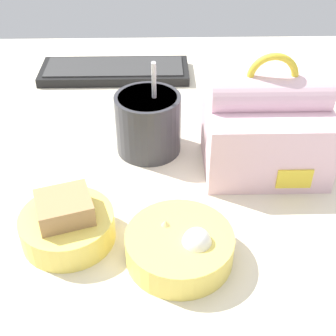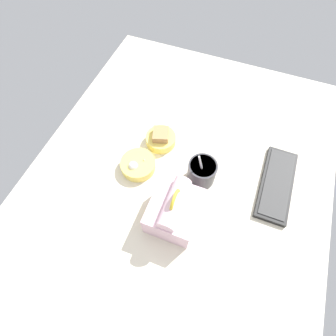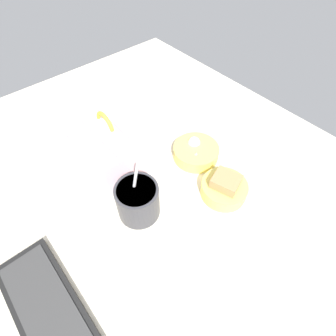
{
  "view_description": "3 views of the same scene",
  "coord_description": "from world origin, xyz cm",
  "px_view_note": "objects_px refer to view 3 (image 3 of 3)",
  "views": [
    {
      "loc": [
        0.64,
        -54.83,
        45.7
      ],
      "look_at": [
        1.8,
        -4.06,
        7.0
      ],
      "focal_mm": 50.0,
      "sensor_mm": 36.0,
      "label": 1
    },
    {
      "loc": [
        45.38,
        12.69,
        89.25
      ],
      "look_at": [
        1.8,
        -4.06,
        7.0
      ],
      "focal_mm": 28.0,
      "sensor_mm": 36.0,
      "label": 2
    },
    {
      "loc": [
        -30.86,
        24.09,
        59.83
      ],
      "look_at": [
        1.8,
        -4.06,
        7.0
      ],
      "focal_mm": 28.0,
      "sensor_mm": 36.0,
      "label": 3
    }
  ],
  "objects_px": {
    "keyboard": "(50,314)",
    "soup_cup": "(138,200)",
    "bento_bowl_sandwich": "(224,188)",
    "lunch_bag": "(111,148)",
    "bento_bowl_snacks": "(196,152)"
  },
  "relations": [
    {
      "from": "keyboard",
      "to": "lunch_bag",
      "type": "bearing_deg",
      "value": -51.37
    },
    {
      "from": "soup_cup",
      "to": "bento_bowl_snacks",
      "type": "xyz_separation_m",
      "value": [
        0.04,
        -0.23,
        -0.03
      ]
    },
    {
      "from": "keyboard",
      "to": "soup_cup",
      "type": "height_order",
      "value": "soup_cup"
    },
    {
      "from": "lunch_bag",
      "to": "bento_bowl_sandwich",
      "type": "relative_size",
      "value": 1.52
    },
    {
      "from": "bento_bowl_sandwich",
      "to": "soup_cup",
      "type": "bearing_deg",
      "value": 63.21
    },
    {
      "from": "lunch_bag",
      "to": "bento_bowl_sandwich",
      "type": "bearing_deg",
      "value": -150.15
    },
    {
      "from": "soup_cup",
      "to": "bento_bowl_sandwich",
      "type": "height_order",
      "value": "soup_cup"
    },
    {
      "from": "lunch_bag",
      "to": "soup_cup",
      "type": "distance_m",
      "value": 0.18
    },
    {
      "from": "keyboard",
      "to": "soup_cup",
      "type": "distance_m",
      "value": 0.28
    },
    {
      "from": "keyboard",
      "to": "lunch_bag",
      "type": "distance_m",
      "value": 0.4
    },
    {
      "from": "bento_bowl_snacks",
      "to": "lunch_bag",
      "type": "bearing_deg",
      "value": 55.19
    },
    {
      "from": "keyboard",
      "to": "bento_bowl_snacks",
      "type": "xyz_separation_m",
      "value": [
        0.11,
        -0.5,
        0.01
      ]
    },
    {
      "from": "lunch_bag",
      "to": "bento_bowl_snacks",
      "type": "height_order",
      "value": "lunch_bag"
    },
    {
      "from": "keyboard",
      "to": "soup_cup",
      "type": "bearing_deg",
      "value": -74.76
    },
    {
      "from": "bento_bowl_sandwich",
      "to": "keyboard",
      "type": "bearing_deg",
      "value": 86.7
    }
  ]
}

